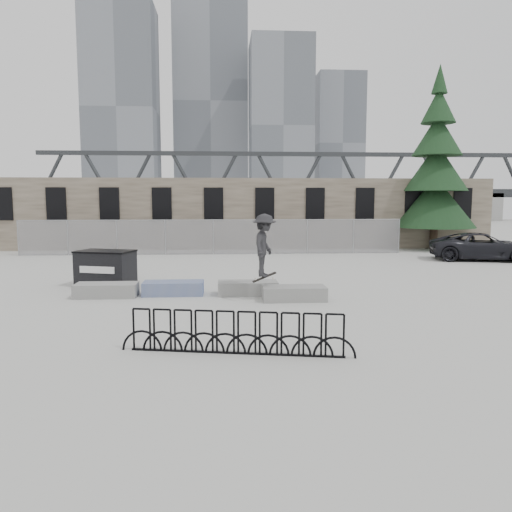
{
  "coord_description": "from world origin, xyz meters",
  "views": [
    {
      "loc": [
        0.62,
        -16.39,
        3.22
      ],
      "look_at": [
        1.69,
        0.2,
        1.3
      ],
      "focal_mm": 35.0,
      "sensor_mm": 36.0,
      "label": 1
    }
  ],
  "objects": [
    {
      "name": "spruce_tree",
      "position": [
        14.04,
        14.67,
        4.67
      ],
      "size": [
        5.08,
        5.08,
        11.5
      ],
      "color": "#38281E",
      "rests_on": "ground"
    },
    {
      "name": "stone_wall",
      "position": [
        0.0,
        16.24,
        2.26
      ],
      "size": [
        36.0,
        2.58,
        4.5
      ],
      "color": "#675B4C",
      "rests_on": "ground"
    },
    {
      "name": "ground",
      "position": [
        0.0,
        0.0,
        0.0
      ],
      "size": [
        120.0,
        120.0,
        0.0
      ],
      "primitive_type": "plane",
      "color": "#A9A9A4",
      "rests_on": "ground"
    },
    {
      "name": "planter_far_left",
      "position": [
        -3.25,
        0.05,
        0.25
      ],
      "size": [
        2.0,
        0.9,
        0.45
      ],
      "color": "gray",
      "rests_on": "ground"
    },
    {
      "name": "planter_offset",
      "position": [
        2.83,
        -0.91,
        0.25
      ],
      "size": [
        2.0,
        0.9,
        0.45
      ],
      "color": "gray",
      "rests_on": "ground"
    },
    {
      "name": "skyline_towers",
      "position": [
        -1.01,
        93.81,
        20.79
      ],
      "size": [
        58.0,
        28.0,
        48.0
      ],
      "color": "slate",
      "rests_on": "ground"
    },
    {
      "name": "suv",
      "position": [
        14.14,
        8.79,
        0.72
      ],
      "size": [
        5.6,
        3.54,
        1.44
      ],
      "primitive_type": "imported",
      "rotation": [
        0.0,
        0.0,
        1.33
      ],
      "color": "black",
      "rests_on": "ground"
    },
    {
      "name": "chainlink_fence",
      "position": [
        -0.0,
        12.5,
        1.04
      ],
      "size": [
        22.06,
        0.06,
        2.02
      ],
      "color": "gray",
      "rests_on": "ground"
    },
    {
      "name": "bike_rack",
      "position": [
        0.86,
        -6.31,
        0.44
      ],
      "size": [
        4.86,
        0.96,
        0.9
      ],
      "rotation": [
        0.0,
        0.0,
        -0.19
      ],
      "color": "black",
      "rests_on": "ground"
    },
    {
      "name": "truss_bridge",
      "position": [
        10.0,
        55.0,
        4.13
      ],
      "size": [
        70.0,
        3.0,
        9.8
      ],
      "color": "#2D3033",
      "rests_on": "ground"
    },
    {
      "name": "skateboarder",
      "position": [
        1.89,
        -0.8,
        1.75
      ],
      "size": [
        1.09,
        1.44,
        2.17
      ],
      "rotation": [
        0.0,
        0.0,
        1.27
      ],
      "color": "#252527",
      "rests_on": "ground"
    },
    {
      "name": "planter_center_left",
      "position": [
        -1.08,
        0.27,
        0.25
      ],
      "size": [
        2.0,
        0.9,
        0.45
      ],
      "color": "#2F478E",
      "rests_on": "ground"
    },
    {
      "name": "planter_center_right",
      "position": [
        1.41,
        0.15,
        0.25
      ],
      "size": [
        2.0,
        0.9,
        0.45
      ],
      "color": "gray",
      "rests_on": "ground"
    },
    {
      "name": "dumpster",
      "position": [
        -3.75,
        2.16,
        0.67
      ],
      "size": [
        2.27,
        1.75,
        1.32
      ],
      "rotation": [
        0.0,
        0.0,
        -0.3
      ],
      "color": "black",
      "rests_on": "ground"
    }
  ]
}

